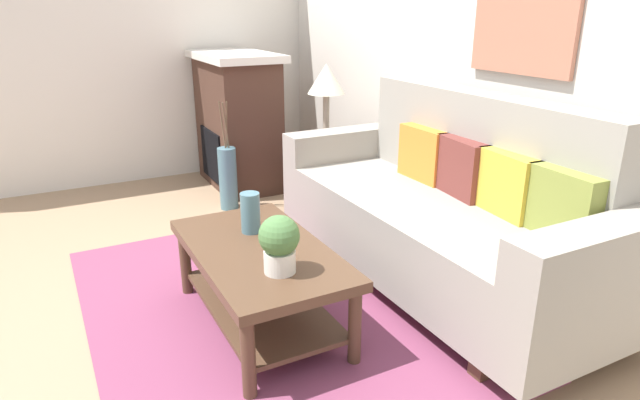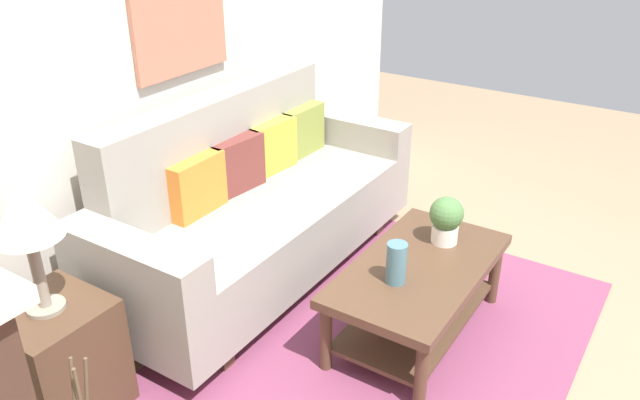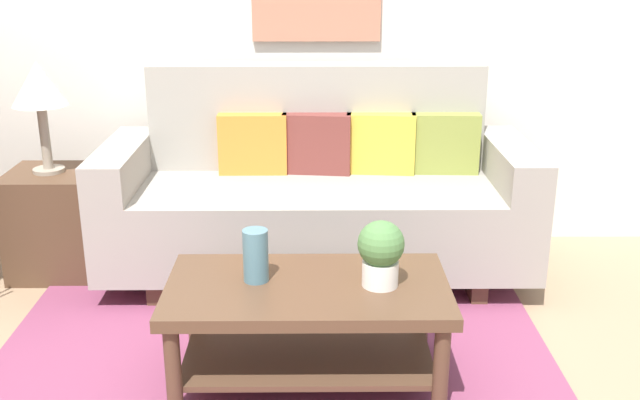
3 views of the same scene
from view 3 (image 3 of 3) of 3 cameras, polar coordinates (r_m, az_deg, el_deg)
wall_back at (r=4.26m, az=-2.93°, el=14.48°), size 5.32×0.10×2.70m
area_rug at (r=3.21m, az=-3.61°, el=-12.50°), size 2.38×1.81×0.01m
couch at (r=3.91m, az=-0.23°, el=0.35°), size 2.18×0.84×1.08m
throw_pillow_orange at (r=3.98m, az=-5.14°, el=4.31°), size 0.36×0.12×0.32m
throw_pillow_maroon at (r=3.96m, az=-0.25°, el=4.34°), size 0.37×0.16×0.32m
throw_pillow_mustard at (r=3.98m, az=4.65°, el=4.34°), size 0.37×0.15×0.32m
throw_pillow_olive at (r=4.02m, az=9.47°, el=4.31°), size 0.36×0.14×0.32m
coffee_table at (r=2.96m, az=-0.95°, el=-8.44°), size 1.10×0.60×0.43m
tabletop_vase at (r=2.91m, az=-4.93°, el=-4.24°), size 0.10×0.10×0.21m
potted_plant_tabletop at (r=2.85m, az=4.66°, el=-3.92°), size 0.18×0.18×0.26m
side_table at (r=4.21m, az=-19.54°, el=-1.61°), size 0.44×0.44×0.56m
table_lamp at (r=4.03m, az=-20.65°, el=7.95°), size 0.28×0.28×0.57m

